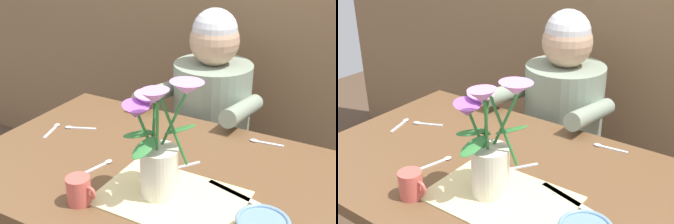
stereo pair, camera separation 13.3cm
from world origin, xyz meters
The scene contains 11 objects.
dining_table centered at (0.00, 0.00, 0.64)m, with size 1.20×0.80×0.74m.
seated_person centered at (-0.07, 0.62, 0.56)m, with size 0.45×0.47×1.14m.
striped_placemat centered at (0.13, -0.12, 0.74)m, with size 0.40×0.28×0.01m, color beige.
flower_vase centered at (0.09, -0.12, 0.90)m, with size 0.24×0.23×0.35m.
dinner_knife centered at (0.28, -0.01, 0.74)m, with size 0.19×0.02×0.01m, color silver.
ceramic_mug centered at (-0.08, -0.26, 0.78)m, with size 0.09×0.07×0.08m.
spoon_0 centered at (-0.15, -0.07, 0.74)m, with size 0.05×0.12×0.01m.
spoon_1 centered at (-0.47, 0.05, 0.74)m, with size 0.05×0.12×0.01m.
spoon_2 centered at (0.25, 0.33, 0.74)m, with size 0.12×0.03×0.01m.
spoon_3 centered at (-0.40, 0.10, 0.74)m, with size 0.12×0.06×0.01m.
spoon_4 centered at (0.07, 0.04, 0.74)m, with size 0.08×0.11×0.01m.
Camera 2 is at (0.73, -0.94, 1.46)m, focal length 46.29 mm.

